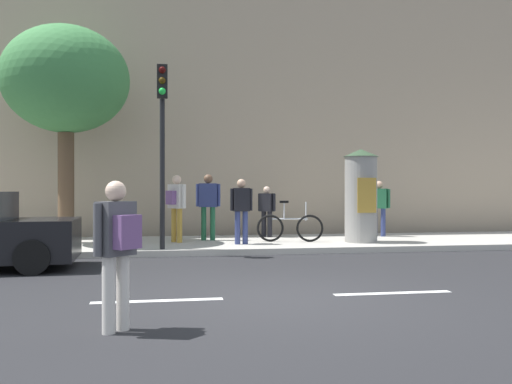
{
  "coord_description": "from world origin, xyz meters",
  "views": [
    {
      "loc": [
        -1.65,
        -7.74,
        1.53
      ],
      "look_at": [
        -0.0,
        2.0,
        1.49
      ],
      "focal_mm": 38.98,
      "sensor_mm": 36.0,
      "label": 1
    }
  ],
  "objects": [
    {
      "name": "ground_plane",
      "position": [
        0.0,
        0.0,
        0.0
      ],
      "size": [
        80.0,
        80.0,
        0.0
      ],
      "primitive_type": "plane",
      "color": "#232326"
    },
    {
      "name": "sidewalk_curb",
      "position": [
        0.0,
        7.0,
        0.07
      ],
      "size": [
        36.0,
        4.0,
        0.15
      ],
      "primitive_type": "cube",
      "color": "#B2ADA3",
      "rests_on": "ground_plane"
    },
    {
      "name": "lane_markings",
      "position": [
        -0.0,
        0.0,
        0.0
      ],
      "size": [
        25.8,
        0.16,
        0.01
      ],
      "color": "silver",
      "rests_on": "ground_plane"
    },
    {
      "name": "building_backdrop",
      "position": [
        0.0,
        12.0,
        5.11
      ],
      "size": [
        36.0,
        5.0,
        10.21
      ],
      "primitive_type": "cube",
      "color": "tan",
      "rests_on": "ground_plane"
    },
    {
      "name": "traffic_light",
      "position": [
        -1.65,
        5.24,
        3.01
      ],
      "size": [
        0.24,
        0.45,
        4.24
      ],
      "color": "black",
      "rests_on": "sidewalk_curb"
    },
    {
      "name": "poster_column",
      "position": [
        3.52,
        6.24,
        1.4
      ],
      "size": [
        0.93,
        0.93,
        2.45
      ],
      "color": "gray",
      "rests_on": "sidewalk_curb"
    },
    {
      "name": "street_tree",
      "position": [
        -4.13,
        7.34,
        4.36
      ],
      "size": [
        3.27,
        3.27,
        5.65
      ],
      "color": "brown",
      "rests_on": "sidewalk_curb"
    },
    {
      "name": "pedestrian_in_dark_shirt",
      "position": [
        -2.13,
        -1.62,
        0.96
      ],
      "size": [
        0.5,
        0.5,
        1.63
      ],
      "color": "silver",
      "rests_on": "ground_plane"
    },
    {
      "name": "pedestrian_with_bag",
      "position": [
        4.7,
        7.89,
        1.12
      ],
      "size": [
        0.54,
        0.49,
        1.64
      ],
      "color": "navy",
      "rests_on": "sidewalk_curb"
    },
    {
      "name": "pedestrian_in_light_jacket",
      "position": [
        -1.29,
        6.97,
        1.22
      ],
      "size": [
        0.53,
        0.54,
        1.77
      ],
      "color": "#B78C33",
      "rests_on": "sidewalk_curb"
    },
    {
      "name": "pedestrian_in_red_top",
      "position": [
        1.38,
        8.24,
        1.02
      ],
      "size": [
        0.51,
        0.52,
        1.48
      ],
      "color": "black",
      "rests_on": "sidewalk_curb"
    },
    {
      "name": "pedestrian_near_pole",
      "position": [
        -0.41,
        7.42,
        1.23
      ],
      "size": [
        0.66,
        0.33,
        1.8
      ],
      "color": "#1E5938",
      "rests_on": "sidewalk_curb"
    },
    {
      "name": "pedestrian_tallest",
      "position": [
        0.33,
        6.21,
        1.13
      ],
      "size": [
        0.58,
        0.4,
        1.65
      ],
      "color": "navy",
      "rests_on": "sidewalk_curb"
    },
    {
      "name": "bicycle_leaning",
      "position": [
        1.69,
        6.62,
        0.54
      ],
      "size": [
        1.74,
        0.43,
        1.09
      ],
      "color": "black",
      "rests_on": "sidewalk_curb"
    }
  ]
}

